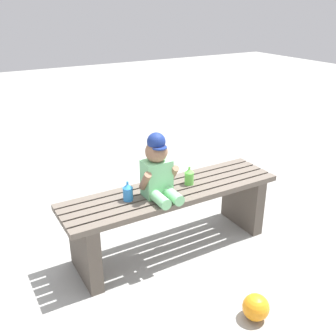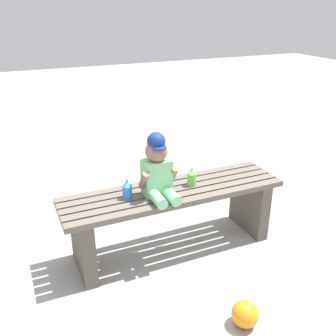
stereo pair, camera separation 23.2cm
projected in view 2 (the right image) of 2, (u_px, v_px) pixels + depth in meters
name	position (u px, v px, depth m)	size (l,w,h in m)	color
ground_plane	(173.00, 247.00, 2.64)	(16.00, 16.00, 0.00)	#999993
park_bench	(173.00, 210.00, 2.52)	(1.45, 0.38, 0.44)	#60564C
child_figure	(158.00, 169.00, 2.31)	(0.23, 0.27, 0.40)	#7FCC8C
sippy_cup_left	(127.00, 190.00, 2.33)	(0.06, 0.06, 0.12)	#338CE5
sippy_cup_right	(192.00, 177.00, 2.49)	(0.06, 0.06, 0.12)	#66CC4C
toy_ball	(245.00, 314.00, 1.98)	(0.14, 0.14, 0.14)	orange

